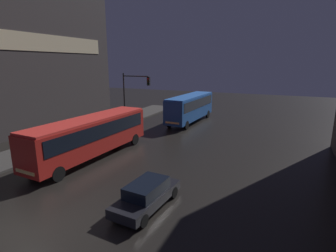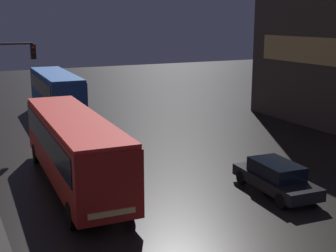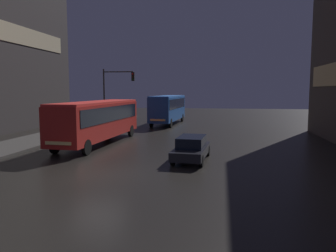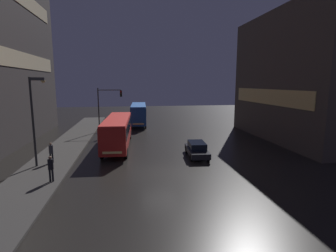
# 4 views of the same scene
# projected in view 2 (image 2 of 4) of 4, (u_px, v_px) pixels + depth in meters

# --- Properties ---
(bus_near) EXTENTS (2.97, 11.66, 3.24)m
(bus_near) POSITION_uv_depth(u_px,v_px,m) (73.00, 143.00, 20.92)
(bus_near) COLOR #AD1E19
(bus_near) RESTS_ON ground
(bus_far) EXTENTS (2.89, 10.47, 3.43)m
(bus_far) POSITION_uv_depth(u_px,v_px,m) (56.00, 90.00, 35.54)
(bus_far) COLOR #194793
(bus_far) RESTS_ON ground
(car_taxi) EXTENTS (2.03, 4.59, 1.41)m
(car_taxi) POSITION_uv_depth(u_px,v_px,m) (276.00, 177.00, 20.29)
(car_taxi) COLOR black
(car_taxi) RESTS_ON ground
(traffic_light_main) EXTENTS (3.39, 0.35, 6.28)m
(traffic_light_main) POSITION_uv_depth(u_px,v_px,m) (0.00, 74.00, 27.71)
(traffic_light_main) COLOR #2D2D2D
(traffic_light_main) RESTS_ON ground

